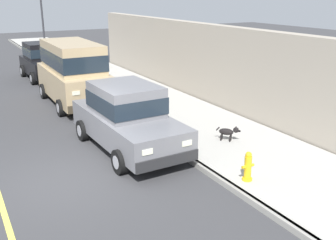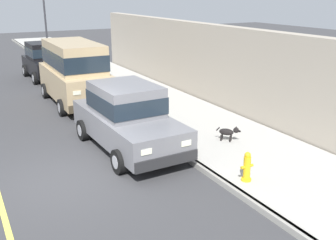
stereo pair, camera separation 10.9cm
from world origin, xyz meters
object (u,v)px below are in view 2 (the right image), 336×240
at_px(car_grey_sedan, 127,116).
at_px(car_tan_van, 74,70).
at_px(car_black_hatchback, 45,60).
at_px(fire_hydrant, 247,167).
at_px(dog_black, 229,132).
at_px(street_lamp, 45,17).

height_order(car_grey_sedan, car_tan_van, car_tan_van).
xyz_separation_m(car_black_hatchback, fire_hydrant, (1.43, -14.95, -0.50)).
bearing_deg(car_black_hatchback, car_grey_sedan, -90.52).
distance_m(dog_black, street_lamp, 18.24).
relative_size(car_black_hatchback, fire_hydrant, 5.32).
height_order(car_grey_sedan, dog_black, car_grey_sedan).
bearing_deg(car_black_hatchback, dog_black, -78.20).
bearing_deg(dog_black, street_lamp, 94.16).
bearing_deg(car_tan_van, street_lamp, 83.12).
bearing_deg(fire_hydrant, car_grey_sedan, 113.28).
height_order(dog_black, fire_hydrant, fire_hydrant).
distance_m(car_grey_sedan, street_lamp, 16.97).
distance_m(car_grey_sedan, car_tan_van, 5.66).
bearing_deg(fire_hydrant, car_tan_van, 98.94).
bearing_deg(car_grey_sedan, street_lamp, 85.14).
distance_m(car_tan_van, car_black_hatchback, 5.77).
xyz_separation_m(car_grey_sedan, dog_black, (2.74, -1.22, -0.55)).
height_order(car_tan_van, fire_hydrant, car_tan_van).
height_order(car_tan_van, car_black_hatchback, car_tan_van).
relative_size(dog_black, fire_hydrant, 0.84).
xyz_separation_m(car_black_hatchback, dog_black, (2.64, -12.62, -0.55)).
height_order(car_tan_van, street_lamp, street_lamp).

